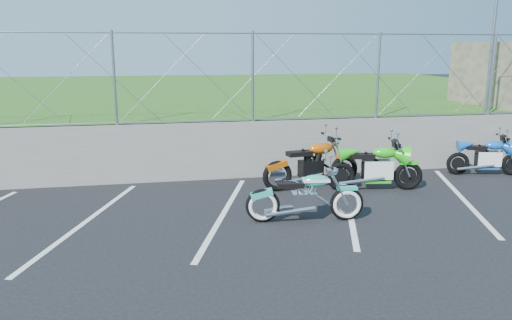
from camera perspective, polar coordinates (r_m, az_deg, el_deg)
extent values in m
plane|color=black|center=(8.22, -2.78, -8.25)|extent=(90.00, 90.00, 0.00)
cube|color=slate|center=(11.39, -5.32, 1.06)|extent=(30.00, 0.22, 1.30)
cube|color=#245015|center=(21.26, -8.01, 6.41)|extent=(30.00, 20.00, 1.30)
cylinder|color=gray|center=(11.16, -5.60, 14.25)|extent=(28.00, 0.03, 0.03)
cylinder|color=gray|center=(11.27, -5.39, 4.55)|extent=(28.00, 0.03, 0.03)
cylinder|color=gray|center=(14.17, 25.28, 10.96)|extent=(0.08, 0.08, 3.00)
cube|color=silver|center=(9.19, -18.78, -6.63)|extent=(1.49, 4.31, 0.01)
cube|color=silver|center=(9.16, -3.68, -6.03)|extent=(1.49, 4.31, 0.01)
cube|color=silver|center=(9.73, 10.54, -5.08)|extent=(1.49, 4.31, 0.01)
cube|color=silver|center=(10.82, 22.50, -4.04)|extent=(1.49, 4.31, 0.01)
torus|color=black|center=(8.58, 0.78, -5.23)|extent=(0.60, 0.17, 0.60)
torus|color=black|center=(8.82, 10.31, -4.93)|extent=(0.60, 0.17, 0.60)
cube|color=silver|center=(8.65, 5.50, -4.70)|extent=(0.44, 0.30, 0.31)
ellipsoid|color=#2CB295|center=(8.58, 6.86, -2.36)|extent=(0.50, 0.27, 0.21)
cube|color=black|center=(8.53, 3.99, -2.84)|extent=(0.47, 0.27, 0.08)
cube|color=#2CB295|center=(8.74, 10.38, -3.18)|extent=(0.36, 0.17, 0.05)
cylinder|color=silver|center=(8.55, 8.24, -0.47)|extent=(0.10, 0.65, 0.03)
torus|color=black|center=(10.41, 2.45, -1.83)|extent=(0.66, 0.22, 0.65)
torus|color=black|center=(11.10, 10.02, -1.10)|extent=(0.66, 0.22, 0.65)
cube|color=black|center=(10.70, 6.27, -0.97)|extent=(0.53, 0.37, 0.36)
ellipsoid|color=#BB4F0B|center=(10.71, 7.44, 1.32)|extent=(0.59, 0.34, 0.24)
cube|color=black|center=(10.51, 4.97, 0.75)|extent=(0.56, 0.33, 0.09)
cube|color=#BB4F0B|center=(11.03, 10.09, 0.44)|extent=(0.42, 0.22, 0.06)
cylinder|color=silver|center=(10.77, 8.54, 2.73)|extent=(0.15, 0.75, 0.03)
torus|color=black|center=(10.63, 9.64, -1.84)|extent=(0.62, 0.21, 0.61)
torus|color=black|center=(10.99, 16.99, -1.74)|extent=(0.62, 0.21, 0.61)
cube|color=black|center=(10.76, 13.30, -1.27)|extent=(0.50, 0.35, 0.34)
ellipsoid|color=#25CE19|center=(10.73, 14.56, 0.83)|extent=(0.57, 0.33, 0.23)
cube|color=black|center=(10.62, 12.03, 0.45)|extent=(0.54, 0.32, 0.09)
cube|color=#25CE19|center=(10.93, 17.09, -0.30)|extent=(0.40, 0.21, 0.06)
cylinder|color=silver|center=(10.74, 15.52, 2.06)|extent=(0.15, 0.72, 0.03)
torus|color=black|center=(12.70, 22.07, -0.37)|extent=(0.55, 0.22, 0.54)
cube|color=black|center=(12.90, 24.70, -0.01)|extent=(0.46, 0.34, 0.30)
ellipsoid|color=blue|center=(12.91, 25.65, 1.53)|extent=(0.51, 0.32, 0.21)
cube|color=black|center=(12.76, 23.85, 1.30)|extent=(0.49, 0.32, 0.08)
cylinder|color=silver|center=(12.94, 26.37, 2.42)|extent=(0.18, 0.63, 0.03)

